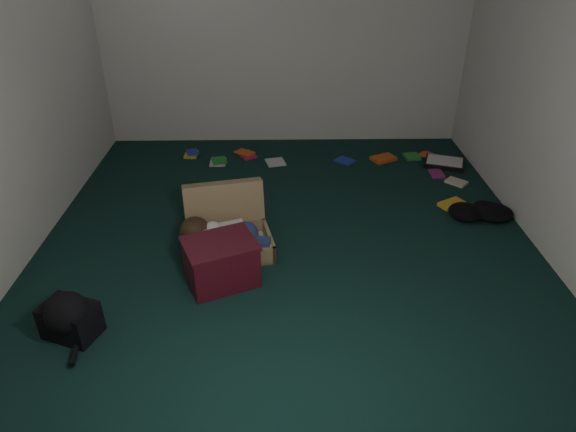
{
  "coord_description": "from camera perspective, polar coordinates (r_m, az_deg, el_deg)",
  "views": [
    {
      "loc": [
        -0.06,
        -3.48,
        2.3
      ],
      "look_at": [
        0.0,
        -0.15,
        0.35
      ],
      "focal_mm": 32.0,
      "sensor_mm": 36.0,
      "label": 1
    }
  ],
  "objects": [
    {
      "name": "floor",
      "position": [
        4.17,
        -0.04,
        -3.11
      ],
      "size": [
        4.5,
        4.5,
        0.0
      ],
      "primitive_type": "plane",
      "color": "black",
      "rests_on": "ground"
    },
    {
      "name": "wall_back",
      "position": [
        5.82,
        -0.46,
        20.45
      ],
      "size": [
        4.5,
        0.0,
        4.5
      ],
      "primitive_type": "plane",
      "rotation": [
        1.57,
        0.0,
        0.0
      ],
      "color": "silver",
      "rests_on": "ground"
    },
    {
      "name": "wall_front",
      "position": [
        1.59,
        1.39,
        -8.76
      ],
      "size": [
        4.5,
        0.0,
        4.5
      ],
      "primitive_type": "plane",
      "rotation": [
        -1.57,
        0.0,
        0.0
      ],
      "color": "silver",
      "rests_on": "ground"
    },
    {
      "name": "suitcase",
      "position": [
        4.12,
        -6.7,
        -1.48
      ],
      "size": [
        0.76,
        0.75,
        0.47
      ],
      "rotation": [
        0.0,
        0.0,
        0.21
      ],
      "color": "#947952",
      "rests_on": "floor"
    },
    {
      "name": "person",
      "position": [
        3.96,
        -7.07,
        -2.26
      ],
      "size": [
        0.72,
        0.35,
        0.29
      ],
      "rotation": [
        0.0,
        0.0,
        0.21
      ],
      "color": "silver",
      "rests_on": "suitcase"
    },
    {
      "name": "maroon_bin",
      "position": [
        3.7,
        -7.46,
        -5.08
      ],
      "size": [
        0.61,
        0.55,
        0.34
      ],
      "rotation": [
        0.0,
        0.0,
        0.4
      ],
      "color": "#460E19",
      "rests_on": "floor"
    },
    {
      "name": "backpack",
      "position": [
        3.54,
        -23.04,
        -10.48
      ],
      "size": [
        0.5,
        0.45,
        0.25
      ],
      "primitive_type": null,
      "rotation": [
        0.0,
        0.0,
        -0.36
      ],
      "color": "black",
      "rests_on": "floor"
    },
    {
      "name": "clothing_pile",
      "position": [
        4.86,
        20.33,
        0.94
      ],
      "size": [
        0.5,
        0.46,
        0.13
      ],
      "primitive_type": null,
      "rotation": [
        0.0,
        0.0,
        -0.36
      ],
      "color": "black",
      "rests_on": "floor"
    },
    {
      "name": "paper_tray",
      "position": [
        5.75,
        16.99,
        5.68
      ],
      "size": [
        0.48,
        0.42,
        0.06
      ],
      "rotation": [
        0.0,
        0.0,
        -0.33
      ],
      "color": "black",
      "rests_on": "floor"
    },
    {
      "name": "book_scatter",
      "position": [
        5.52,
        6.56,
        5.62
      ],
      "size": [
        2.94,
        1.43,
        0.02
      ],
      "color": "gold",
      "rests_on": "floor"
    }
  ]
}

